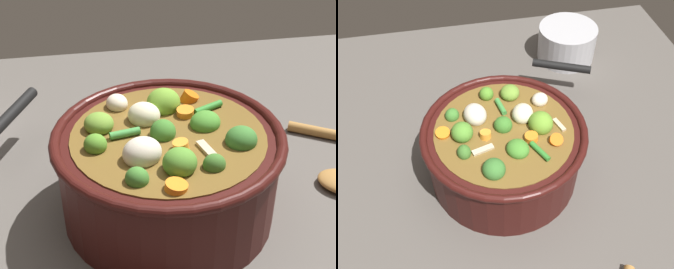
{
  "view_description": "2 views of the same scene",
  "coord_description": "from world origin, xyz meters",
  "views": [
    {
      "loc": [
        -0.53,
        0.1,
        0.48
      ],
      "look_at": [
        0.01,
        -0.0,
        0.12
      ],
      "focal_mm": 54.57,
      "sensor_mm": 36.0,
      "label": 1
    },
    {
      "loc": [
        -0.09,
        -0.45,
        0.63
      ],
      "look_at": [
        0.0,
        0.0,
        0.11
      ],
      "focal_mm": 40.87,
      "sensor_mm": 36.0,
      "label": 2
    }
  ],
  "objects": [
    {
      "name": "ground_plane",
      "position": [
        0.0,
        0.0,
        0.0
      ],
      "size": [
        1.1,
        1.1,
        0.0
      ],
      "primitive_type": "plane",
      "color": "#514C47"
    },
    {
      "name": "cooking_pot",
      "position": [
        -0.0,
        0.0,
        0.07
      ],
      "size": [
        0.3,
        0.3,
        0.15
      ],
      "color": "#38110F",
      "rests_on": "ground_plane"
    }
  ]
}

